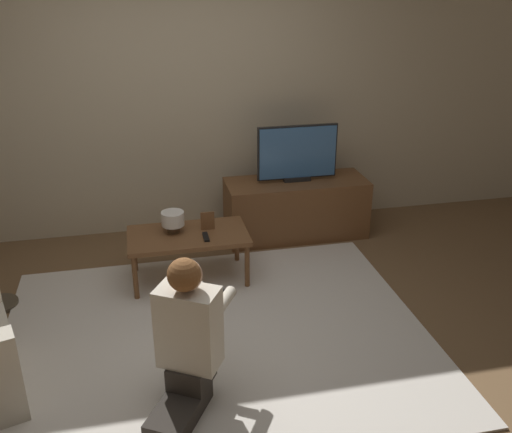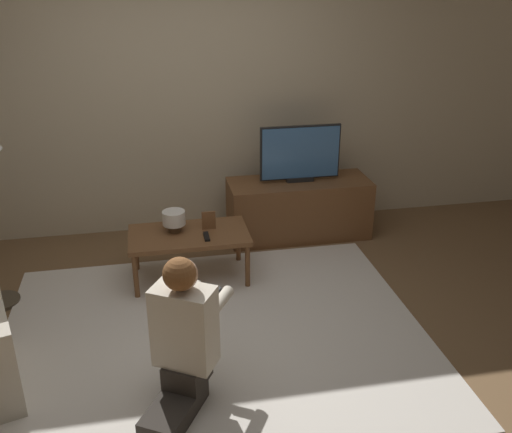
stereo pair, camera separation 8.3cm
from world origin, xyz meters
The scene contains 10 objects.
ground_plane centered at (0.00, 0.00, 0.00)m, with size 10.00×10.00×0.00m, color brown.
wall_back centered at (0.00, 1.93, 1.30)m, with size 10.00×0.06×2.60m.
rug centered at (0.00, 0.00, 0.01)m, with size 2.88×2.36×0.02m.
tv_stand centered at (0.98, 1.49, 0.27)m, with size 1.30×0.49×0.54m.
tv centered at (0.98, 1.49, 0.81)m, with size 0.73×0.08×0.52m.
coffee_table centered at (-0.09, 0.84, 0.37)m, with size 0.94×0.53×0.41m.
person_kneeling centered at (-0.24, -0.58, 0.46)m, with size 0.62×0.82×0.93m.
picture_frame centered at (0.07, 0.89, 0.49)m, with size 0.11×0.01×0.15m.
table_lamp centered at (-0.20, 0.90, 0.51)m, with size 0.18×0.18×0.17m.
remote centered at (0.04, 0.74, 0.42)m, with size 0.04×0.15×0.02m.
Camera 1 is at (-0.43, -3.23, 2.34)m, focal length 40.00 mm.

